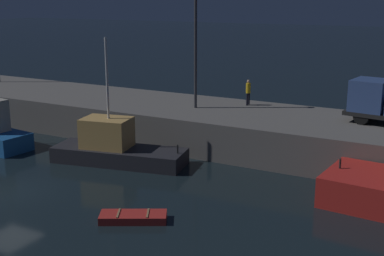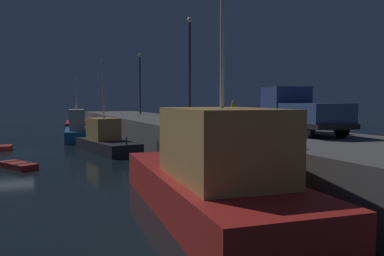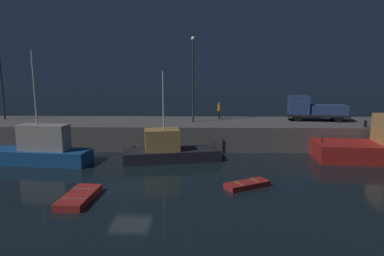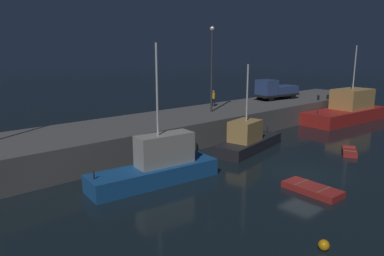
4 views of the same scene
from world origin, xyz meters
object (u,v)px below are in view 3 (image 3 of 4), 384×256
(dinghy_orange_near, at_px, (247,185))
(dockworker, at_px, (219,109))
(fishing_boat_orange, at_px, (168,150))
(fishing_boat_white, at_px, (39,150))
(bollard_central, at_px, (365,124))
(rowboat_white_mid, at_px, (79,197))
(lamp_post_west, at_px, (1,76))
(utility_truck, at_px, (313,109))
(lamp_post_east, at_px, (193,73))

(dinghy_orange_near, bearing_deg, dockworker, 93.59)
(fishing_boat_orange, height_order, dinghy_orange_near, fishing_boat_orange)
(fishing_boat_white, relative_size, dockworker, 5.14)
(dockworker, bearing_deg, bollard_central, -22.29)
(rowboat_white_mid, xyz_separation_m, lamp_post_west, (-13.92, 16.56, 6.70))
(lamp_post_west, relative_size, dockworker, 4.46)
(rowboat_white_mid, height_order, utility_truck, utility_truck)
(lamp_post_west, xyz_separation_m, bollard_central, (36.05, -4.24, -4.27))
(lamp_post_west, bearing_deg, bollard_central, -6.71)
(dinghy_orange_near, bearing_deg, lamp_post_east, 106.26)
(fishing_boat_white, distance_m, bollard_central, 28.59)
(utility_truck, bearing_deg, lamp_post_east, -174.50)
(dockworker, relative_size, bollard_central, 2.90)
(fishing_boat_white, relative_size, bollard_central, 14.92)
(fishing_boat_orange, xyz_separation_m, lamp_post_east, (1.93, 6.46, 6.27))
(lamp_post_east, bearing_deg, fishing_boat_white, -148.53)
(fishing_boat_orange, bearing_deg, dinghy_orange_near, -48.22)
(utility_truck, xyz_separation_m, dockworker, (-9.68, 1.28, -0.22))
(bollard_central, bearing_deg, fishing_boat_white, -170.65)
(fishing_boat_white, bearing_deg, bollard_central, 9.35)
(lamp_post_east, height_order, dockworker, lamp_post_east)
(rowboat_white_mid, xyz_separation_m, lamp_post_east, (6.26, 15.21, 7.01))
(utility_truck, distance_m, dockworker, 9.76)
(dinghy_orange_near, relative_size, lamp_post_west, 0.39)
(dinghy_orange_near, height_order, lamp_post_west, lamp_post_west)
(fishing_boat_white, xyz_separation_m, dinghy_orange_near, (16.04, -5.27, -0.94))
(fishing_boat_orange, distance_m, utility_truck, 16.50)
(rowboat_white_mid, height_order, lamp_post_east, lamp_post_east)
(lamp_post_east, height_order, bollard_central, lamp_post_east)
(rowboat_white_mid, distance_m, utility_truck, 25.11)
(fishing_boat_white, relative_size, lamp_post_east, 1.07)
(fishing_boat_white, relative_size, rowboat_white_mid, 2.51)
(lamp_post_west, height_order, lamp_post_east, lamp_post_east)
(fishing_boat_white, relative_size, fishing_boat_orange, 1.09)
(dockworker, bearing_deg, lamp_post_west, -177.19)
(fishing_boat_orange, height_order, lamp_post_east, lamp_post_east)
(lamp_post_east, distance_m, dockworker, 5.38)
(fishing_boat_orange, xyz_separation_m, lamp_post_west, (-18.26, 7.81, 5.96))
(utility_truck, bearing_deg, fishing_boat_white, -160.57)
(utility_truck, bearing_deg, dinghy_orange_near, -121.92)
(lamp_post_east, bearing_deg, dinghy_orange_near, -73.74)
(utility_truck, bearing_deg, rowboat_white_mid, -138.76)
(fishing_boat_orange, relative_size, dinghy_orange_near, 2.67)
(lamp_post_east, relative_size, bollard_central, 13.95)
(fishing_boat_orange, bearing_deg, utility_truck, 28.03)
(fishing_boat_orange, bearing_deg, dockworker, 62.23)
(fishing_boat_orange, xyz_separation_m, dockworker, (4.70, 8.93, 2.39))
(dockworker, xyz_separation_m, bollard_central, (13.09, -5.37, -0.70))
(bollard_central, bearing_deg, lamp_post_west, 173.29)
(fishing_boat_white, bearing_deg, fishing_boat_orange, 5.90)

